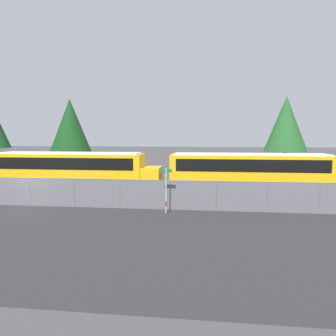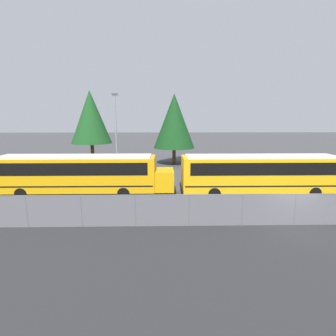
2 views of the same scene
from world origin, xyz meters
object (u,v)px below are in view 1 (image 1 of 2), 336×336
school_bus_2 (74,168)px  tree_1 (286,124)px  street_sign (166,189)px  tree_0 (70,126)px  school_bus_3 (253,170)px

school_bus_2 → tree_1: 23.75m
street_sign → tree_1: tree_1 is taller
tree_0 → tree_1: bearing=-4.1°
school_bus_3 → tree_1: tree_1 is taller
street_sign → tree_0: 26.48m
street_sign → tree_1: (11.16, 19.46, 4.38)m
school_bus_2 → school_bus_3: 14.60m
school_bus_2 → school_bus_3: (14.60, 0.06, 0.00)m
school_bus_3 → tree_1: bearing=67.5°
school_bus_2 → tree_0: 16.29m
street_sign → tree_0: (-15.07, 21.36, 4.22)m
tree_0 → tree_1: 26.29m
school_bus_3 → tree_0: 25.79m
tree_1 → school_bus_2: bearing=-147.6°
tree_1 → tree_0: bearing=175.9°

